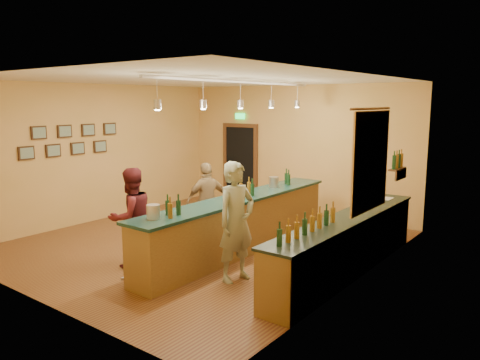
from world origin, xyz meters
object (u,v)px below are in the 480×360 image
Objects in this scene: tasting_bar at (240,220)px; bartender at (236,222)px; customer_a at (131,217)px; customer_b at (207,201)px; back_counter at (346,244)px; bar_stool at (361,212)px.

bartender is (0.80, -1.15, 0.34)m from tasting_bar.
customer_a is 1.07× the size of customer_b.
tasting_bar is at bearing 99.21° from customer_b.
customer_a is (-1.83, -0.56, -0.10)m from bartender.
bartender is (-1.25, -1.34, 0.46)m from back_counter.
tasting_bar reaches higher than bar_stool.
tasting_bar is 3.00× the size of customer_a.
back_counter is at bearing 112.26° from customer_b.
back_counter is 1.88m from bartender.
bartender is at bearing 114.84° from customer_a.
bartender is 2.35m from customer_b.
back_counter reaches higher than bar_stool.
customer_a is at bearing 24.78° from customer_b.
tasting_bar is at bearing 46.19° from bartender.
bartender reaches higher than customer_a.
customer_b reaches higher than tasting_bar.
back_counter is at bearing -73.55° from bar_stool.
tasting_bar reaches higher than back_counter.
back_counter is at bearing 129.51° from customer_a.
tasting_bar is 2.01m from customer_a.
bartender is at bearing -100.98° from bar_stool.
customer_b is at bearing 63.79° from bartender.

